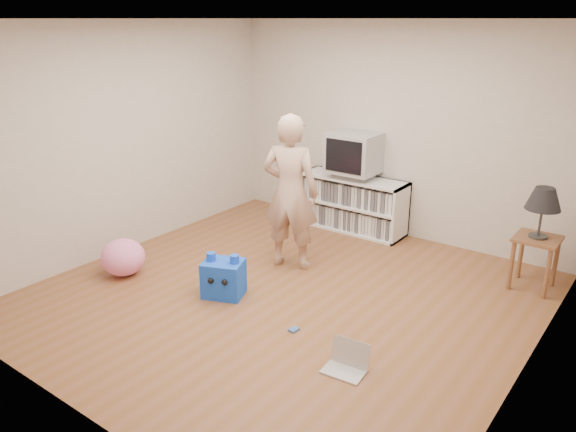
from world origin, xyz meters
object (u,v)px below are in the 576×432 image
at_px(plush_blue, 224,278).
at_px(plush_pink, 123,257).
at_px(media_unit, 353,203).
at_px(laptop, 347,362).
at_px(crt_tv, 354,153).
at_px(person, 290,192).
at_px(table_lamp, 544,200).
at_px(dvd_deck, 354,175).
at_px(side_table, 536,250).

bearing_deg(plush_blue, plush_pink, 171.05).
relative_size(media_unit, laptop, 4.08).
distance_m(media_unit, plush_blue, 2.39).
xyz_separation_m(crt_tv, person, (0.03, -1.39, -0.17)).
distance_m(plush_blue, plush_pink, 1.23).
bearing_deg(plush_pink, person, 44.28).
bearing_deg(table_lamp, person, -156.11).
bearing_deg(crt_tv, dvd_deck, 90.00).
xyz_separation_m(side_table, table_lamp, (-0.00, 0.00, 0.53)).
distance_m(crt_tv, table_lamp, 2.36).
relative_size(media_unit, plush_blue, 2.98).
xyz_separation_m(side_table, laptop, (-0.77, -2.34, -0.36)).
xyz_separation_m(table_lamp, laptop, (-0.77, -2.34, -0.88)).
bearing_deg(media_unit, dvd_deck, -90.00).
bearing_deg(dvd_deck, plush_pink, -115.48).
bearing_deg(person, table_lamp, -173.54).
bearing_deg(person, laptop, 121.69).
distance_m(media_unit, table_lamp, 2.43).
bearing_deg(side_table, plush_pink, -147.62).
distance_m(table_lamp, laptop, 2.62).
relative_size(dvd_deck, person, 0.27).
height_order(table_lamp, laptop, table_lamp).
xyz_separation_m(media_unit, side_table, (2.33, -0.39, 0.07)).
height_order(side_table, plush_blue, side_table).
distance_m(crt_tv, person, 1.40).
distance_m(media_unit, person, 1.49).
xyz_separation_m(crt_tv, laptop, (1.56, -2.71, -0.96)).
distance_m(laptop, plush_pink, 2.82).
bearing_deg(crt_tv, plush_pink, -115.51).
bearing_deg(laptop, person, 133.96).
relative_size(dvd_deck, plush_blue, 0.96).
xyz_separation_m(laptop, plush_blue, (-1.62, 0.35, 0.13)).
xyz_separation_m(media_unit, dvd_deck, (0.00, -0.02, 0.39)).
distance_m(table_lamp, plush_blue, 3.21).
height_order(media_unit, laptop, media_unit).
height_order(dvd_deck, person, person).
relative_size(media_unit, side_table, 2.55).
xyz_separation_m(media_unit, person, (0.03, -1.41, 0.50)).
bearing_deg(side_table, table_lamp, 180.00).
height_order(person, plush_blue, person).
bearing_deg(media_unit, laptop, -60.29).
bearing_deg(crt_tv, media_unit, 90.00).
distance_m(table_lamp, plush_pink, 4.32).
xyz_separation_m(table_lamp, person, (-2.30, -1.02, -0.10)).
distance_m(crt_tv, side_table, 2.43).
relative_size(media_unit, crt_tv, 2.33).
bearing_deg(table_lamp, laptop, -108.31).
bearing_deg(media_unit, plush_pink, -115.35).
bearing_deg(person, dvd_deck, -106.25).
xyz_separation_m(crt_tv, plush_pink, (-1.26, -2.64, -0.82)).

